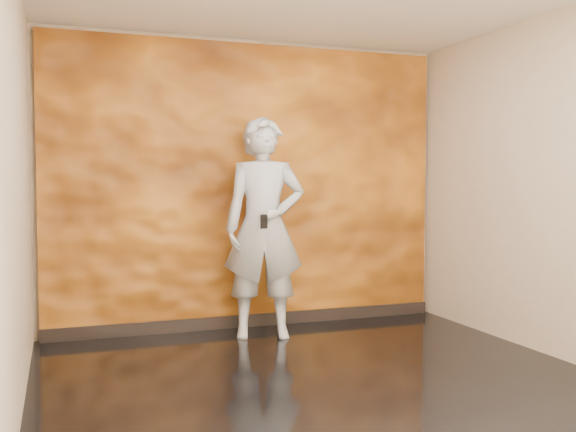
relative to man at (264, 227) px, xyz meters
The scene contains 5 objects.
room 1.55m from the man, 89.84° to the right, with size 4.02×4.02×2.81m.
feature_wall 0.60m from the man, 89.49° to the left, with size 3.90×0.06×2.75m, color orange.
baseboard 1.03m from the man, 89.44° to the left, with size 3.90×0.04×0.12m, color black.
man is the anchor object (origin of this frame).
phone 0.32m from the man, 107.94° to the right, with size 0.07×0.01×0.12m, color black.
Camera 1 is at (-1.77, -4.07, 1.42)m, focal length 40.00 mm.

